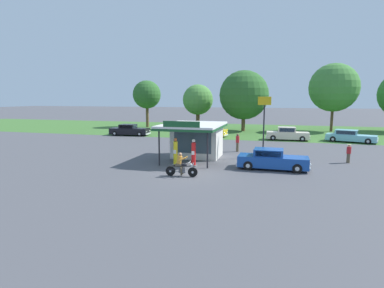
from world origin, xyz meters
TOP-DOWN VIEW (x-y plane):
  - ground_plane at (0.00, 0.00)m, footprint 300.00×300.00m
  - grass_verge_strip at (0.00, 30.00)m, footprint 120.00×24.00m
  - service_station_kiosk at (-1.03, 5.83)m, footprint 4.68×6.47m
  - gas_pump_nearside at (-1.75, 2.35)m, footprint 0.44×0.44m
  - gas_pump_offside at (-0.31, 2.35)m, footprint 0.44×0.44m
  - motorcycle_with_rider at (-0.30, -0.85)m, footprint 2.17×0.70m
  - featured_classic_sedan at (5.43, 2.92)m, footprint 5.16×1.93m
  - parked_car_back_row_centre at (-14.10, 18.89)m, footprint 5.60×2.31m
  - parked_car_back_row_far_left at (6.85, 19.61)m, footprint 5.21×1.92m
  - parked_car_back_row_centre_right at (-3.53, 20.66)m, footprint 5.59×2.51m
  - parked_car_back_row_far_right at (13.89, 19.88)m, footprint 5.79×3.32m
  - bystander_admiring_sedan at (11.24, 6.81)m, footprint 0.34×0.34m
  - bystander_strolling_foreground at (2.04, 9.72)m, footprint 0.34×0.34m
  - tree_oak_left at (-7.25, 30.30)m, footprint 5.00×5.00m
  - tree_oak_centre at (-16.90, 31.39)m, footprint 4.94×4.94m
  - tree_oak_distant_spare at (0.43, 28.93)m, footprint 7.56×7.56m
  - tree_oak_far_right at (13.60, 31.86)m, footprint 7.29×7.29m
  - roadside_pole_sign at (4.57, 7.26)m, footprint 1.10×0.12m

SIDE VIEW (x-z plane):
  - ground_plane at x=0.00m, z-range 0.00..0.00m
  - grass_verge_strip at x=0.00m, z-range 0.00..0.01m
  - motorcycle_with_rider at x=-0.30m, z-range -0.14..1.44m
  - parked_car_back_row_far_right at x=13.89m, z-range -0.05..1.37m
  - featured_classic_sedan at x=5.43m, z-range -0.06..1.42m
  - parked_car_back_row_centre at x=-14.10m, z-range -0.06..1.46m
  - parked_car_back_row_centre_right at x=-3.53m, z-range -0.07..1.49m
  - parked_car_back_row_far_left at x=6.85m, z-range -0.08..1.54m
  - bystander_admiring_sedan at x=11.24m, z-range 0.04..1.54m
  - bystander_strolling_foreground at x=2.04m, z-range 0.05..1.80m
  - gas_pump_offside at x=-0.31m, z-range -0.08..2.00m
  - gas_pump_nearside at x=-1.75m, z-range -0.08..2.03m
  - service_station_kiosk at x=-1.03m, z-range 0.02..3.48m
  - roadside_pole_sign at x=4.57m, z-range 0.92..6.16m
  - tree_oak_left at x=-7.25m, z-range 1.05..8.42m
  - tree_oak_distant_spare at x=0.43m, z-range 0.89..10.25m
  - tree_oak_centre at x=-16.90m, z-range 1.60..9.81m
  - tree_oak_far_right at x=13.60m, z-range 1.52..11.86m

